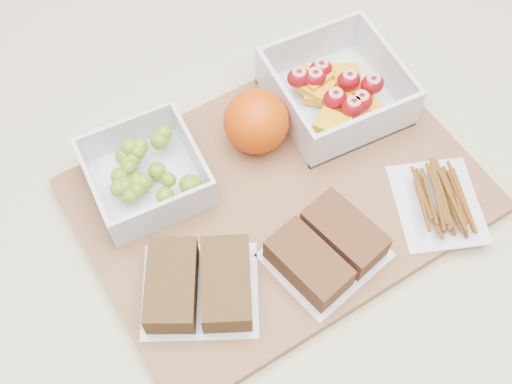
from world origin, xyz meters
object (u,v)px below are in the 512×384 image
orange (256,121)px  sandwich_bag_left (199,285)px  cutting_board (280,196)px  pretzel_bag (440,199)px  fruit_container (336,91)px  sandwich_bag_center (326,249)px  grape_container (147,173)px

orange → sandwich_bag_left: (-0.13, -0.14, -0.02)m
cutting_board → sandwich_bag_left: 0.14m
sandwich_bag_left → pretzel_bag: bearing=-4.5°
fruit_container → sandwich_bag_center: size_ratio=1.06×
grape_container → fruit_container: (0.24, 0.01, 0.00)m
grape_container → sandwich_bag_left: size_ratio=0.79×
grape_container → pretzel_bag: size_ratio=0.90×
grape_container → fruit_container: fruit_container is taller
cutting_board → orange: orange is taller
cutting_board → pretzel_bag: pretzel_bag is taller
cutting_board → sandwich_bag_left: (-0.12, -0.07, 0.03)m
grape_container → sandwich_bag_center: size_ratio=0.88×
fruit_container → orange: 0.11m
pretzel_bag → orange: bearing=130.7°
grape_container → pretzel_bag: bearing=-30.9°
orange → pretzel_bag: size_ratio=0.56×
grape_container → pretzel_bag: (0.27, -0.16, -0.01)m
sandwich_bag_center → sandwich_bag_left: bearing=171.0°
grape_container → sandwich_bag_left: 0.14m
sandwich_bag_left → pretzel_bag: sandwich_bag_left is taller
pretzel_bag → grape_container: bearing=149.1°
orange → pretzel_bag: 0.22m
sandwich_bag_left → sandwich_bag_center: size_ratio=1.11×
cutting_board → sandwich_bag_left: bearing=-157.6°
cutting_board → grape_container: (-0.12, 0.07, 0.03)m
orange → pretzel_bag: bearing=-49.3°
cutting_board → fruit_container: size_ratio=3.00×
sandwich_bag_left → sandwich_bag_center: bearing=-9.0°
cutting_board → sandwich_bag_center: sandwich_bag_center is taller
fruit_container → pretzel_bag: bearing=-78.9°
fruit_container → pretzel_bag: 0.17m
grape_container → sandwich_bag_center: 0.21m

